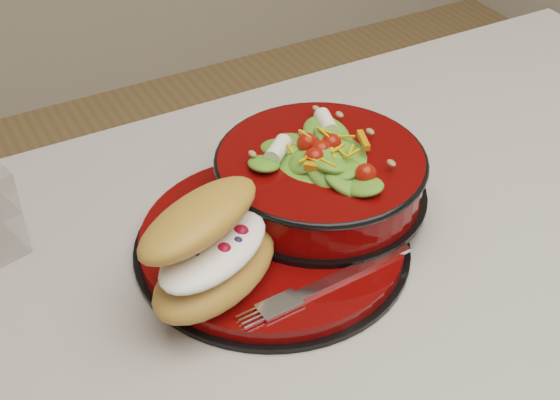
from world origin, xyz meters
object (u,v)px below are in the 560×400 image
croissant (211,249)px  fork (332,281)px  dinner_plate (273,241)px  salad_bowl (321,169)px

croissant → fork: (0.09, -0.05, -0.04)m
dinner_plate → croissant: 0.10m
salad_bowl → fork: bearing=-116.2°
dinner_plate → salad_bowl: size_ratio=1.23×
salad_bowl → croissant: bearing=-157.0°
fork → croissant: bearing=57.8°
croissant → fork: croissant is taller
dinner_plate → fork: 0.09m
salad_bowl → croissant: salad_bowl is taller
croissant → fork: bearing=-54.4°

